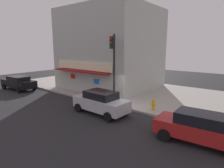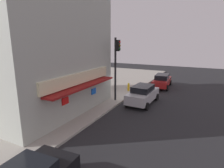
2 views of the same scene
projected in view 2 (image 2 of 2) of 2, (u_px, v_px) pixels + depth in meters
The scene contains 11 objects.
ground_plane at pixel (127, 99), 18.14m from camera, with size 53.61×53.61×0.00m, color #232326.
sidewalk at pixel (81, 91), 20.56m from camera, with size 35.74×11.01×0.16m, color #A39E93.
corner_building at pixel (34, 54), 14.69m from camera, with size 9.72×9.47×8.70m.
traffic_light at pixel (116, 61), 16.43m from camera, with size 0.32×0.58×5.60m.
fire_hydrant at pixel (129, 87), 20.33m from camera, with size 0.48×0.24×0.87m.
trash_can at pixel (99, 96), 16.94m from camera, with size 0.54×0.54×0.83m, color #2D2D2D.
pedestrian at pixel (85, 97), 14.83m from camera, with size 0.53×0.53×1.74m.
potted_plant_by_doorway at pixel (64, 110), 13.18m from camera, with size 0.68×0.68×0.96m.
potted_plant_by_window at pixel (35, 117), 11.73m from camera, with size 0.72×0.72×1.09m.
parked_car_silver at pixel (143, 94), 16.63m from camera, with size 4.25×2.11×1.64m.
parked_car_red at pixel (162, 81), 22.45m from camera, with size 4.45×2.10×1.58m.
Camera 2 is at (-16.14, -6.53, 5.49)m, focal length 29.99 mm.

